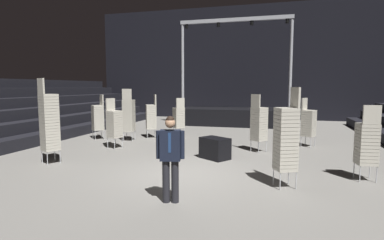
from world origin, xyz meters
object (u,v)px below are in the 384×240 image
Objects in this scene: chair_stack_rear_left at (129,115)px; chair_stack_rear_right at (114,123)px; chair_stack_mid_right at (286,138)px; chair_stack_mid_centre at (308,122)px; man_with_tie at (170,154)px; chair_stack_front_right at (98,117)px; chair_stack_aisle_left at (179,117)px; chair_stack_mid_left at (49,121)px; chair_stack_aisle_right at (151,116)px; stage_riser at (236,115)px; chair_stack_rear_centre at (367,143)px; equipment_road_case at (215,148)px; chair_stack_front_left at (259,123)px.

chair_stack_rear_right is (0.22, -1.62, -0.17)m from chair_stack_rear_left.
chair_stack_mid_centre is at bearing -33.47° from chair_stack_mid_right.
man_with_tie is 0.89× the size of chair_stack_front_right.
chair_stack_aisle_left is at bearing 38.12° from chair_stack_rear_left.
chair_stack_mid_left is 5.38m from chair_stack_aisle_right.
chair_stack_front_right is 1.05× the size of chair_stack_mid_centre.
stage_riser is 9.19m from chair_stack_rear_right.
man_with_tie is at bearing -116.00° from chair_stack_aisle_left.
chair_stack_mid_left is 2.76m from chair_stack_rear_right.
chair_stack_aisle_right reaches higher than chair_stack_rear_centre.
chair_stack_mid_left is 5.13m from equipment_road_case.
chair_stack_rear_left reaches higher than chair_stack_mid_centre.
chair_stack_rear_centre is 2.09× the size of equipment_road_case.
chair_stack_mid_left reaches higher than chair_stack_aisle_left.
chair_stack_front_right is at bearing -61.23° from man_with_tie.
man_with_tie is 0.85× the size of chair_stack_front_left.
chair_stack_aisle_right is (-4.89, 1.85, -0.04)m from chair_stack_front_left.
chair_stack_front_left is at bearing -140.50° from chair_stack_aisle_right.
chair_stack_mid_right is at bearing -159.29° from chair_stack_rear_centre.
chair_stack_mid_centre is (7.74, 4.92, -0.34)m from chair_stack_mid_left.
chair_stack_mid_right is 6.87m from chair_stack_rear_right.
chair_stack_mid_centre is at bearing 44.30° from equipment_road_case.
chair_stack_aisle_left is (-3.81, 2.58, -0.13)m from chair_stack_front_left.
chair_stack_mid_left is 4.31m from chair_stack_rear_left.
chair_stack_mid_left is at bearing -157.59° from equipment_road_case.
chair_stack_rear_left is (0.45, 4.28, -0.17)m from chair_stack_mid_left.
stage_riser is 3.77× the size of man_with_tie.
stage_riser is at bearing -100.94° from man_with_tie.
chair_stack_front_right is at bearing 172.77° from chair_stack_rear_left.
chair_stack_mid_centre is at bearing 127.64° from chair_stack_rear_right.
chair_stack_front_right is at bearing -146.91° from chair_stack_front_left.
chair_stack_mid_left is at bearing -110.40° from stage_riser.
chair_stack_rear_left is 2.41m from chair_stack_aisle_left.
stage_riser reaches higher than chair_stack_mid_right.
chair_stack_rear_right is (0.66, 2.66, -0.34)m from chair_stack_mid_left.
chair_stack_rear_right is at bearing 141.47° from chair_stack_aisle_right.
equipment_road_case is at bearing -160.43° from chair_stack_front_right.
chair_stack_front_right is 10.43m from chair_stack_rear_centre.
stage_riser is 8.63m from chair_stack_front_right.
chair_stack_rear_right is at bearing -43.45° from chair_stack_mid_centre.
chair_stack_mid_left is 6.37m from chair_stack_aisle_left.
chair_stack_mid_left is at bearing 5.84° from chair_stack_rear_right.
chair_stack_front_left is 6.87m from chair_stack_mid_left.
chair_stack_rear_centre is at bearing 95.71° from chair_stack_rear_right.
chair_stack_mid_left is 1.36× the size of chair_stack_mid_centre.
chair_stack_mid_left is at bearing 62.79° from chair_stack_mid_right.
chair_stack_front_right reaches higher than chair_stack_mid_centre.
stage_riser is at bearing -121.27° from chair_stack_mid_centre.
chair_stack_mid_left is 9.18m from chair_stack_mid_centre.
equipment_road_case is at bearing -36.49° from chair_stack_rear_left.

